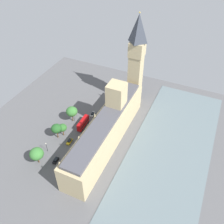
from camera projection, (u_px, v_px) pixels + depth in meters
name	position (u px, v px, depth m)	size (l,w,h in m)	color
ground_plane	(103.00, 141.00, 133.18)	(140.70, 140.70, 0.00)	#565659
river_thames	(166.00, 162.00, 122.19)	(39.69, 126.63, 0.25)	slate
parliament_building	(107.00, 128.00, 127.76)	(13.36, 70.70, 29.04)	tan
clock_tower	(136.00, 60.00, 140.54)	(8.22, 8.22, 56.29)	tan
car_white_leading	(93.00, 114.00, 148.24)	(2.29, 4.45, 1.74)	silver
double_decker_bus_opposite_hall	(83.00, 123.00, 139.80)	(2.97, 10.59, 4.75)	#B20C0F
car_yellow_cab_kerbside	(70.00, 141.00, 131.58)	(2.13, 4.49, 1.74)	gold
car_black_midblock	(56.00, 160.00, 122.07)	(1.94, 4.09, 1.74)	black
pedestrian_near_tower	(116.00, 104.00, 155.83)	(0.65, 0.60, 1.53)	black
pedestrian_by_river_gate	(112.00, 111.00, 150.70)	(0.63, 0.56, 1.50)	maroon
pedestrian_far_end	(112.00, 107.00, 153.37)	(0.70, 0.71, 1.72)	navy
plane_tree_under_trees	(37.00, 154.00, 118.07)	(6.86, 6.86, 9.34)	brown
plane_tree_corner	(56.00, 129.00, 130.57)	(5.65, 5.65, 9.18)	brown
plane_tree_trailing	(62.00, 128.00, 132.63)	(4.77, 4.77, 7.70)	brown
plane_tree_slot_10	(72.00, 112.00, 140.41)	(6.53, 6.53, 9.94)	brown
street_lamp_slot_11	(46.00, 146.00, 124.90)	(0.56, 0.56, 6.01)	black
street_lamp_slot_12	(74.00, 115.00, 142.62)	(0.56, 0.56, 5.90)	black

